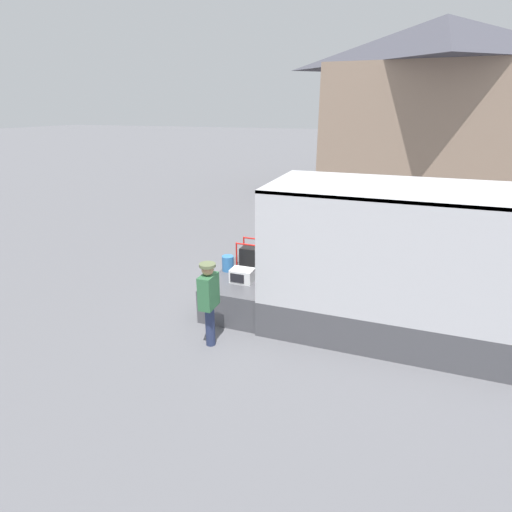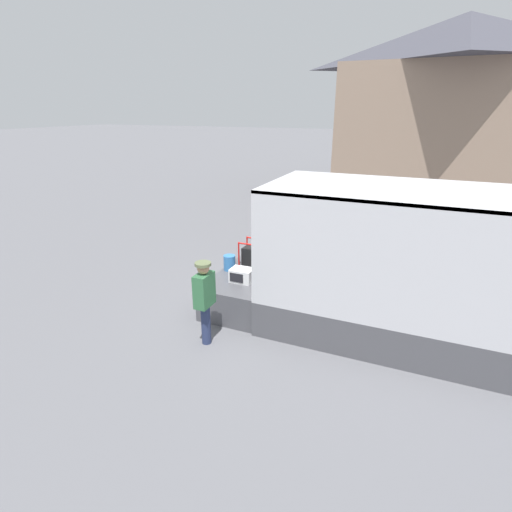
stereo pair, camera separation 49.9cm
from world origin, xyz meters
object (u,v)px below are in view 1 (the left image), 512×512
object	(u,v)px
microwave	(242,276)
orange_bucket	(228,263)
box_truck	(493,303)
portable_generator	(253,255)
worker_person	(209,296)

from	to	relation	value
microwave	orange_bucket	bearing A→B (deg)	138.55
box_truck	portable_generator	bearing A→B (deg)	172.61
orange_bucket	worker_person	world-z (taller)	worker_person
box_truck	worker_person	xyz separation A→B (m)	(-4.94, -1.82, 0.15)
orange_bucket	worker_person	distance (m)	1.95
box_truck	orange_bucket	distance (m)	5.39
microwave	worker_person	distance (m)	1.42
box_truck	microwave	xyz separation A→B (m)	(-4.85, -0.41, 0.01)
portable_generator	worker_person	bearing A→B (deg)	-89.05
microwave	portable_generator	world-z (taller)	portable_generator
portable_generator	orange_bucket	xyz separation A→B (m)	(-0.41, -0.58, -0.04)
box_truck	worker_person	distance (m)	5.27
orange_bucket	microwave	bearing A→B (deg)	-41.45
microwave	worker_person	world-z (taller)	worker_person
box_truck	orange_bucket	size ratio (longest dim) A/B	20.51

